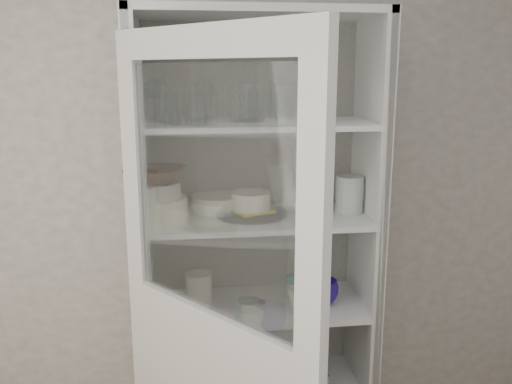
% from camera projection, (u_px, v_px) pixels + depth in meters
% --- Properties ---
extents(wall_back, '(3.60, 0.02, 2.60)m').
position_uv_depth(wall_back, '(207.00, 196.00, 2.49)').
color(wall_back, '#9C9487').
rests_on(wall_back, ground).
extents(pantry_cabinet, '(1.00, 0.45, 2.10)m').
position_uv_depth(pantry_cabinet, '(254.00, 281.00, 2.44)').
color(pantry_cabinet, silver).
rests_on(pantry_cabinet, floor).
extents(cupboard_door, '(0.60, 0.72, 2.00)m').
position_uv_depth(cupboard_door, '(213.00, 375.00, 1.81)').
color(cupboard_door, silver).
rests_on(cupboard_door, floor).
extents(tumbler_0, '(0.09, 0.09, 0.14)m').
position_uv_depth(tumbler_0, '(178.00, 106.00, 2.05)').
color(tumbler_0, silver).
rests_on(tumbler_0, shelf_glass).
extents(tumbler_1, '(0.09, 0.09, 0.14)m').
position_uv_depth(tumbler_1, '(172.00, 107.00, 2.04)').
color(tumbler_1, silver).
rests_on(tumbler_1, shelf_glass).
extents(tumbler_2, '(0.09, 0.09, 0.14)m').
position_uv_depth(tumbler_2, '(198.00, 107.00, 2.03)').
color(tumbler_2, silver).
rests_on(tumbler_2, shelf_glass).
extents(tumbler_3, '(0.08, 0.08, 0.14)m').
position_uv_depth(tumbler_3, '(285.00, 106.00, 2.05)').
color(tumbler_3, silver).
rests_on(tumbler_3, shelf_glass).
extents(tumbler_4, '(0.08, 0.08, 0.15)m').
position_uv_depth(tumbler_4, '(305.00, 105.00, 2.09)').
color(tumbler_4, silver).
rests_on(tumbler_4, shelf_glass).
extents(tumbler_5, '(0.08, 0.08, 0.14)m').
position_uv_depth(tumbler_5, '(297.00, 106.00, 2.10)').
color(tumbler_5, silver).
rests_on(tumbler_5, shelf_glass).
extents(tumbler_6, '(0.08, 0.08, 0.16)m').
position_uv_depth(tumbler_6, '(325.00, 103.00, 2.13)').
color(tumbler_6, silver).
rests_on(tumbler_6, shelf_glass).
extents(tumbler_7, '(0.10, 0.10, 0.15)m').
position_uv_depth(tumbler_7, '(154.00, 103.00, 2.17)').
color(tumbler_7, silver).
rests_on(tumbler_7, shelf_glass).
extents(tumbler_8, '(0.08, 0.08, 0.12)m').
position_uv_depth(tumbler_8, '(167.00, 107.00, 2.15)').
color(tumbler_8, silver).
rests_on(tumbler_8, shelf_glass).
extents(tumbler_9, '(0.08, 0.08, 0.14)m').
position_uv_depth(tumbler_9, '(238.00, 105.00, 2.20)').
color(tumbler_9, silver).
rests_on(tumbler_9, shelf_glass).
extents(tumbler_10, '(0.09, 0.09, 0.15)m').
position_uv_depth(tumbler_10, '(248.00, 103.00, 2.18)').
color(tumbler_10, silver).
rests_on(tumbler_10, shelf_glass).
extents(tumbler_11, '(0.07, 0.07, 0.13)m').
position_uv_depth(tumbler_11, '(256.00, 105.00, 2.19)').
color(tumbler_11, silver).
rests_on(tumbler_11, shelf_glass).
extents(goblet_0, '(0.08, 0.08, 0.19)m').
position_uv_depth(goblet_0, '(155.00, 98.00, 2.26)').
color(goblet_0, silver).
rests_on(goblet_0, shelf_glass).
extents(goblet_1, '(0.08, 0.08, 0.19)m').
position_uv_depth(goblet_1, '(205.00, 98.00, 2.27)').
color(goblet_1, silver).
rests_on(goblet_1, shelf_glass).
extents(goblet_2, '(0.07, 0.07, 0.16)m').
position_uv_depth(goblet_2, '(294.00, 101.00, 2.31)').
color(goblet_2, silver).
rests_on(goblet_2, shelf_glass).
extents(goblet_3, '(0.07, 0.07, 0.16)m').
position_uv_depth(goblet_3, '(305.00, 101.00, 2.29)').
color(goblet_3, silver).
rests_on(goblet_3, shelf_glass).
extents(plate_stack_front, '(0.25, 0.25, 0.11)m').
position_uv_depth(plate_stack_front, '(157.00, 211.00, 2.17)').
color(plate_stack_front, white).
rests_on(plate_stack_front, shelf_plates).
extents(plate_stack_back, '(0.22, 0.22, 0.07)m').
position_uv_depth(plate_stack_back, '(217.00, 203.00, 2.38)').
color(plate_stack_back, white).
rests_on(plate_stack_back, shelf_plates).
extents(cream_bowl, '(0.23, 0.23, 0.06)m').
position_uv_depth(cream_bowl, '(156.00, 190.00, 2.15)').
color(cream_bowl, silver).
rests_on(cream_bowl, plate_stack_front).
extents(terracotta_bowl, '(0.29, 0.29, 0.06)m').
position_uv_depth(terracotta_bowl, '(155.00, 175.00, 2.13)').
color(terracotta_bowl, '#462315').
rests_on(terracotta_bowl, cream_bowl).
extents(glass_platter, '(0.33, 0.33, 0.02)m').
position_uv_depth(glass_platter, '(251.00, 213.00, 2.31)').
color(glass_platter, silver).
rests_on(glass_platter, shelf_plates).
extents(yellow_trivet, '(0.21, 0.21, 0.01)m').
position_uv_depth(yellow_trivet, '(251.00, 210.00, 2.31)').
color(yellow_trivet, yellow).
rests_on(yellow_trivet, glass_platter).
extents(white_ramekin, '(0.20, 0.20, 0.07)m').
position_uv_depth(white_ramekin, '(251.00, 200.00, 2.30)').
color(white_ramekin, white).
rests_on(white_ramekin, yellow_trivet).
extents(grey_bowl_stack, '(0.12, 0.12, 0.16)m').
position_uv_depth(grey_bowl_stack, '(350.00, 194.00, 2.35)').
color(grey_bowl_stack, '#ADB3B3').
rests_on(grey_bowl_stack, shelf_plates).
extents(mug_blue, '(0.18, 0.18, 0.11)m').
position_uv_depth(mug_blue, '(323.00, 292.00, 2.38)').
color(mug_blue, navy).
rests_on(mug_blue, shelf_mugs).
extents(mug_teal, '(0.10, 0.10, 0.10)m').
position_uv_depth(mug_teal, '(297.00, 286.00, 2.45)').
color(mug_teal, teal).
rests_on(mug_teal, shelf_mugs).
extents(mug_white, '(0.13, 0.13, 0.10)m').
position_uv_depth(mug_white, '(299.00, 299.00, 2.31)').
color(mug_white, white).
rests_on(mug_white, shelf_mugs).
extents(teal_jar, '(0.08, 0.08, 0.10)m').
position_uv_depth(teal_jar, '(296.00, 288.00, 2.43)').
color(teal_jar, teal).
rests_on(teal_jar, shelf_mugs).
extents(measuring_cups, '(0.10, 0.10, 0.04)m').
position_uv_depth(measuring_cups, '(249.00, 305.00, 2.33)').
color(measuring_cups, silver).
rests_on(measuring_cups, shelf_mugs).
extents(white_canister, '(0.14, 0.14, 0.14)m').
position_uv_depth(white_canister, '(199.00, 288.00, 2.38)').
color(white_canister, white).
rests_on(white_canister, shelf_mugs).
extents(cream_dish, '(0.28, 0.28, 0.07)m').
position_uv_depth(cream_dish, '(228.00, 383.00, 2.43)').
color(cream_dish, silver).
rests_on(cream_dish, shelf_bot).
extents(tin_box, '(0.22, 0.18, 0.06)m').
position_uv_depth(tin_box, '(304.00, 379.00, 2.47)').
color(tin_box, '#ABABAB').
rests_on(tin_box, shelf_bot).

